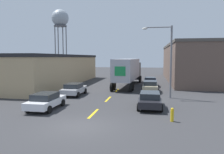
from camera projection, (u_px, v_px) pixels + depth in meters
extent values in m
plane|color=#333335|center=(80.00, 127.00, 13.58)|extent=(160.00, 160.00, 0.00)
cube|color=gold|center=(93.00, 113.00, 16.75)|extent=(0.20, 2.85, 0.01)
cube|color=gold|center=(108.00, 99.00, 22.51)|extent=(0.20, 2.85, 0.01)
cube|color=gold|center=(117.00, 91.00, 28.28)|extent=(0.20, 2.85, 0.01)
cube|color=tan|center=(38.00, 70.00, 35.50)|extent=(12.82, 25.12, 4.32)
cube|color=#232326|center=(38.00, 56.00, 35.29)|extent=(13.02, 25.32, 0.40)
cube|color=brown|center=(192.00, 64.00, 39.60)|extent=(8.84, 25.24, 6.27)
cube|color=#4C4742|center=(193.00, 45.00, 39.29)|extent=(9.04, 25.44, 0.40)
cube|color=black|center=(133.00, 71.00, 37.87)|extent=(2.46, 2.96, 2.83)
cube|color=#A8A8B2|center=(127.00, 69.00, 31.17)|extent=(3.01, 10.40, 2.87)
cube|color=#198442|center=(120.00, 71.00, 26.17)|extent=(1.34, 0.11, 1.15)
cylinder|color=black|center=(140.00, 79.00, 38.07)|extent=(0.34, 1.11, 1.10)
cylinder|color=black|center=(127.00, 79.00, 38.62)|extent=(0.34, 1.11, 1.10)
cylinder|color=black|center=(140.00, 79.00, 36.97)|extent=(0.34, 1.11, 1.10)
cylinder|color=black|center=(126.00, 79.00, 37.52)|extent=(0.34, 1.11, 1.10)
cylinder|color=black|center=(132.00, 86.00, 28.23)|extent=(0.34, 1.11, 1.10)
cylinder|color=black|center=(114.00, 86.00, 28.78)|extent=(0.34, 1.11, 1.10)
cylinder|color=black|center=(131.00, 88.00, 26.87)|extent=(0.34, 1.11, 1.10)
cylinder|color=black|center=(112.00, 87.00, 27.43)|extent=(0.34, 1.11, 1.10)
cube|color=tan|center=(150.00, 87.00, 27.39)|extent=(1.81, 4.27, 0.56)
cube|color=#23282D|center=(150.00, 83.00, 27.21)|extent=(1.59, 2.22, 0.50)
cylinder|color=black|center=(157.00, 88.00, 28.55)|extent=(0.22, 0.61, 0.61)
cylinder|color=black|center=(143.00, 88.00, 28.86)|extent=(0.22, 0.61, 0.61)
cylinder|color=black|center=(158.00, 91.00, 25.96)|extent=(0.22, 0.61, 0.61)
cylinder|color=black|center=(142.00, 91.00, 26.27)|extent=(0.22, 0.61, 0.61)
cube|color=navy|center=(150.00, 82.00, 32.44)|extent=(1.81, 4.27, 0.56)
cube|color=#23282D|center=(150.00, 79.00, 32.27)|extent=(1.59, 2.22, 0.50)
cylinder|color=black|center=(156.00, 83.00, 33.61)|extent=(0.22, 0.61, 0.61)
cylinder|color=black|center=(144.00, 83.00, 33.92)|extent=(0.22, 0.61, 0.61)
cylinder|color=black|center=(157.00, 85.00, 31.01)|extent=(0.22, 0.61, 0.61)
cylinder|color=black|center=(144.00, 85.00, 31.33)|extent=(0.22, 0.61, 0.61)
cube|color=black|center=(150.00, 101.00, 18.63)|extent=(1.81, 4.27, 0.56)
cube|color=#23282D|center=(150.00, 95.00, 18.46)|extent=(1.59, 2.22, 0.50)
cylinder|color=black|center=(160.00, 101.00, 19.80)|extent=(0.22, 0.61, 0.61)
cylinder|color=black|center=(140.00, 101.00, 20.11)|extent=(0.22, 0.61, 0.61)
cylinder|color=black|center=(161.00, 108.00, 17.20)|extent=(0.22, 0.61, 0.61)
cylinder|color=black|center=(138.00, 107.00, 17.52)|extent=(0.22, 0.61, 0.61)
cube|color=silver|center=(46.00, 102.00, 18.15)|extent=(1.81, 4.27, 0.56)
cube|color=#23282D|center=(45.00, 96.00, 17.98)|extent=(1.59, 2.22, 0.50)
cylinder|color=black|center=(63.00, 103.00, 19.32)|extent=(0.22, 0.61, 0.61)
cylinder|color=black|center=(44.00, 102.00, 19.63)|extent=(0.22, 0.61, 0.61)
cylinder|color=black|center=(49.00, 110.00, 16.72)|extent=(0.22, 0.61, 0.61)
cylinder|color=black|center=(28.00, 109.00, 17.04)|extent=(0.22, 0.61, 0.61)
cube|color=#B2B2B7|center=(74.00, 90.00, 24.82)|extent=(1.81, 4.27, 0.56)
cube|color=#23282D|center=(74.00, 86.00, 24.64)|extent=(1.59, 2.22, 0.50)
cylinder|color=black|center=(85.00, 91.00, 25.98)|extent=(0.22, 0.61, 0.61)
cylinder|color=black|center=(71.00, 91.00, 26.30)|extent=(0.22, 0.61, 0.61)
cylinder|color=black|center=(78.00, 95.00, 23.39)|extent=(0.22, 0.61, 0.61)
cylinder|color=black|center=(62.00, 94.00, 23.70)|extent=(0.22, 0.61, 0.61)
cylinder|color=#47474C|center=(66.00, 48.00, 68.38)|extent=(0.28, 0.28, 14.23)
cylinder|color=#47474C|center=(63.00, 49.00, 70.52)|extent=(0.28, 0.28, 14.23)
cylinder|color=#47474C|center=(55.00, 48.00, 69.02)|extent=(0.28, 0.28, 14.23)
cylinder|color=#47474C|center=(58.00, 48.00, 66.89)|extent=(0.28, 0.28, 14.23)
cylinder|color=#4C4C51|center=(60.00, 26.00, 68.08)|extent=(3.98, 3.98, 0.30)
sphere|color=#939EA8|center=(60.00, 18.00, 67.86)|extent=(5.28, 5.28, 5.28)
cylinder|color=slate|center=(171.00, 62.00, 22.78)|extent=(0.20, 0.20, 7.57)
cylinder|color=slate|center=(158.00, 27.00, 22.69)|extent=(2.73, 0.11, 0.11)
ellipsoid|color=silver|center=(145.00, 29.00, 22.94)|extent=(0.56, 0.32, 0.22)
cylinder|color=gold|center=(172.00, 116.00, 14.64)|extent=(0.22, 0.22, 0.78)
sphere|color=gold|center=(172.00, 109.00, 14.60)|extent=(0.20, 0.20, 0.20)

